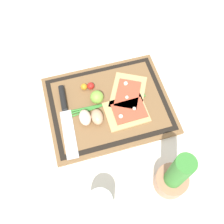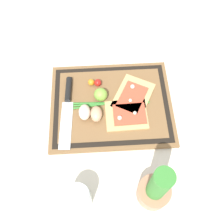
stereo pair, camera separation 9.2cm
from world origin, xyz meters
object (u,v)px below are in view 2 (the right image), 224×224
object	(u,v)px
sauce_jar	(79,199)
cherry_tomato_red	(98,83)
cherry_tomato_yellow	(91,82)
knife	(68,100)
pizza_slice_near	(133,96)
egg_brown	(96,114)
lime	(101,95)
egg_pink	(85,112)
pizza_slice_far	(127,115)
herb_pot	(156,189)

from	to	relation	value
sauce_jar	cherry_tomato_red	bearing A→B (deg)	-99.56
cherry_tomato_yellow	knife	bearing A→B (deg)	38.68
knife	cherry_tomato_red	xyz separation A→B (m)	(-0.11, -0.07, 0.01)
pizza_slice_near	cherry_tomato_red	size ratio (longest dim) A/B	7.02
egg_brown	lime	size ratio (longest dim) A/B	1.22
knife	egg_pink	size ratio (longest dim) A/B	4.76
pizza_slice_near	sauce_jar	size ratio (longest dim) A/B	1.99
cherry_tomato_yellow	lime	bearing A→B (deg)	118.01
egg_pink	lime	xyz separation A→B (m)	(-0.06, -0.07, 0.00)
cherry_tomato_red	egg_pink	bearing A→B (deg)	68.30
sauce_jar	egg_pink	bearing A→B (deg)	-93.97
pizza_slice_near	lime	distance (m)	0.12
egg_pink	lime	distance (m)	0.09
egg_pink	pizza_slice_near	bearing A→B (deg)	-159.41
knife	egg_pink	world-z (taller)	egg_pink
lime	cherry_tomato_red	distance (m)	0.06
pizza_slice_far	egg_brown	bearing A→B (deg)	-1.10
pizza_slice_near	sauce_jar	world-z (taller)	sauce_jar
pizza_slice_far	cherry_tomato_red	world-z (taller)	cherry_tomato_red
cherry_tomato_red	sauce_jar	xyz separation A→B (m)	(0.07, 0.42, 0.01)
egg_brown	herb_pot	bearing A→B (deg)	121.11
herb_pot	sauce_jar	bearing A→B (deg)	1.95
egg_pink	lime	bearing A→B (deg)	-131.46
pizza_slice_far	egg_pink	size ratio (longest dim) A/B	2.53
cherry_tomato_yellow	herb_pot	world-z (taller)	herb_pot
cherry_tomato_yellow	herb_pot	size ratio (longest dim) A/B	0.11
lime	herb_pot	distance (m)	0.38
lime	sauce_jar	world-z (taller)	sauce_jar
egg_brown	sauce_jar	xyz separation A→B (m)	(0.06, 0.28, 0.00)
pizza_slice_near	egg_pink	world-z (taller)	egg_pink
egg_brown	cherry_tomato_red	world-z (taller)	egg_brown
pizza_slice_far	egg_pink	bearing A→B (deg)	-4.26
cherry_tomato_red	pizza_slice_near	bearing A→B (deg)	155.26
pizza_slice_near	pizza_slice_far	world-z (taller)	same
pizza_slice_near	cherry_tomato_yellow	distance (m)	0.16
cherry_tomato_red	herb_pot	world-z (taller)	herb_pot
egg_pink	herb_pot	xyz separation A→B (m)	(-0.21, 0.28, 0.04)
pizza_slice_near	sauce_jar	bearing A→B (deg)	61.08
pizza_slice_far	egg_pink	distance (m)	0.15
pizza_slice_far	herb_pot	xyz separation A→B (m)	(-0.06, 0.27, 0.06)
egg_pink	knife	bearing A→B (deg)	-44.16
pizza_slice_near	herb_pot	distance (m)	0.36
knife	cherry_tomato_yellow	distance (m)	0.11
pizza_slice_far	sauce_jar	bearing A→B (deg)	58.86
egg_brown	cherry_tomato_yellow	distance (m)	0.14
pizza_slice_far	lime	xyz separation A→B (m)	(0.09, -0.08, 0.02)
pizza_slice_far	cherry_tomato_yellow	size ratio (longest dim) A/B	6.10
knife	egg_pink	xyz separation A→B (m)	(-0.06, 0.06, 0.01)
pizza_slice_near	lime	xyz separation A→B (m)	(0.12, 0.00, 0.02)
herb_pot	sauce_jar	size ratio (longest dim) A/B	2.37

